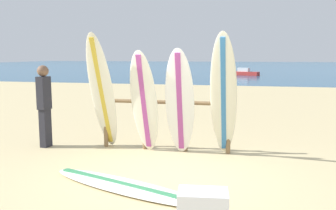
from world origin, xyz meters
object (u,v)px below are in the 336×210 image
(surfboard_leaning_center_left, at_px, (180,102))
(surfboard_leaning_center, at_px, (224,97))
(surfboard_leaning_far_left, at_px, (102,93))
(surfboard_lying_on_sand, at_px, (125,186))
(small_boat_offshore, at_px, (244,73))
(surfboard_leaning_left, at_px, (144,102))
(beachgoer_standing, at_px, (44,102))
(surfboard_rack, at_px, (165,116))
(cooler_box, at_px, (203,206))

(surfboard_leaning_center_left, distance_m, surfboard_leaning_center, 0.86)
(surfboard_leaning_far_left, bearing_deg, surfboard_leaning_center_left, -0.75)
(surfboard_lying_on_sand, xyz_separation_m, small_boat_offshore, (1.10, 30.79, 0.22))
(surfboard_leaning_center_left, height_order, small_boat_offshore, surfboard_leaning_center_left)
(surfboard_leaning_center_left, xyz_separation_m, surfboard_leaning_center, (0.85, -0.09, 0.14))
(surfboard_leaning_left, bearing_deg, surfboard_leaning_center_left, 0.07)
(surfboard_leaning_left, xyz_separation_m, surfboard_leaning_center_left, (0.72, 0.00, 0.02))
(surfboard_leaning_center_left, xyz_separation_m, beachgoer_standing, (-2.93, 0.01, -0.09))
(surfboard_leaning_center, distance_m, beachgoer_standing, 3.79)
(surfboard_lying_on_sand, distance_m, beachgoer_standing, 3.32)
(surfboard_leaning_far_left, height_order, surfboard_leaning_center, surfboard_leaning_far_left)
(surfboard_leaning_far_left, relative_size, surfboard_leaning_center_left, 1.15)
(surfboard_rack, bearing_deg, surfboard_leaning_center_left, -40.79)
(surfboard_lying_on_sand, bearing_deg, small_boat_offshore, 87.95)
(surfboard_leaning_left, bearing_deg, surfboard_lying_on_sand, -82.01)
(surfboard_leaning_center_left, bearing_deg, surfboard_lying_on_sand, -102.68)
(surfboard_leaning_center, relative_size, small_boat_offshore, 0.79)
(surfboard_leaning_center_left, xyz_separation_m, surfboard_lying_on_sand, (-0.44, -1.97, -1.02))
(small_boat_offshore, bearing_deg, surfboard_leaning_center_left, -91.31)
(surfboard_rack, bearing_deg, small_boat_offshore, 87.92)
(surfboard_leaning_far_left, height_order, surfboard_leaning_center_left, surfboard_leaning_far_left)
(cooler_box, bearing_deg, surfboard_lying_on_sand, 141.35)
(surfboard_leaning_far_left, distance_m, small_boat_offshore, 28.90)
(beachgoer_standing, xyz_separation_m, cooler_box, (3.75, -2.77, -0.78))
(small_boat_offshore, bearing_deg, surfboard_leaning_far_left, -94.52)
(surfboard_leaning_center, xyz_separation_m, surfboard_lying_on_sand, (-1.29, -1.88, -1.16))
(surfboard_leaning_far_left, bearing_deg, surfboard_leaning_center, -2.48)
(surfboard_leaning_center, bearing_deg, surfboard_leaning_left, 176.90)
(surfboard_leaning_left, relative_size, surfboard_lying_on_sand, 0.73)
(surfboard_rack, relative_size, surfboard_leaning_far_left, 1.12)
(surfboard_leaning_far_left, relative_size, surfboard_leaning_left, 1.17)
(surfboard_lying_on_sand, bearing_deg, cooler_box, -31.98)
(cooler_box, bearing_deg, beachgoer_standing, 136.88)
(beachgoer_standing, distance_m, small_boat_offshore, 29.03)
(surfboard_leaning_center_left, height_order, surfboard_lying_on_sand, surfboard_leaning_center_left)
(surfboard_leaning_center_left, bearing_deg, surfboard_leaning_far_left, 179.25)
(surfboard_leaning_left, xyz_separation_m, cooler_box, (1.54, -2.76, -0.85))
(surfboard_leaning_left, bearing_deg, surfboard_rack, 43.33)
(surfboard_leaning_left, distance_m, surfboard_lying_on_sand, 2.23)
(surfboard_leaning_far_left, xyz_separation_m, beachgoer_standing, (-1.32, -0.01, -0.24))
(surfboard_leaning_far_left, relative_size, surfboard_leaning_center, 1.01)
(surfboard_rack, distance_m, cooler_box, 3.34)
(surfboard_leaning_left, distance_m, surfboard_leaning_center, 1.58)
(surfboard_lying_on_sand, relative_size, cooler_box, 4.73)
(surfboard_leaning_center_left, relative_size, beachgoer_standing, 1.20)
(surfboard_leaning_far_left, distance_m, surfboard_leaning_left, 0.91)
(surfboard_leaning_center_left, height_order, cooler_box, surfboard_leaning_center_left)
(surfboard_leaning_far_left, relative_size, small_boat_offshore, 0.80)
(surfboard_leaning_center_left, height_order, beachgoer_standing, surfboard_leaning_center_left)
(surfboard_leaning_left, height_order, surfboard_leaning_center_left, surfboard_leaning_center_left)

